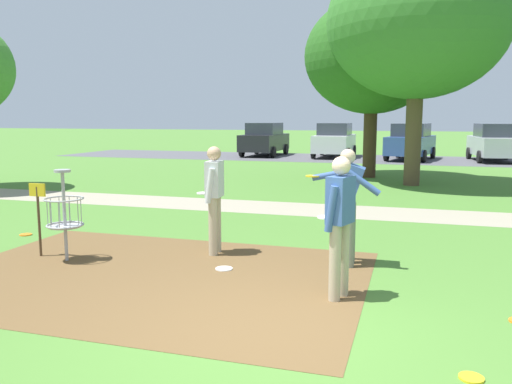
{
  "coord_description": "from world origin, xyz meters",
  "views": [
    {
      "loc": [
        1.3,
        -4.82,
        2.16
      ],
      "look_at": [
        -1.05,
        2.91,
        1.0
      ],
      "focal_mm": 36.67,
      "sensor_mm": 36.0,
      "label": 1
    }
  ],
  "objects_px": {
    "tree_mid_left": "(372,56)",
    "player_waiting_left": "(214,194)",
    "player_foreground_watching": "(350,199)",
    "parked_car_leftmost": "(265,139)",
    "parked_car_center_left": "(335,140)",
    "disc_golf_basket": "(61,211)",
    "parked_car_rightmost": "(494,143)",
    "frisbee_by_tee": "(224,269)",
    "parked_car_center_right": "(411,142)",
    "frisbee_far_right": "(26,235)",
    "frisbee_scattered_a": "(471,378)",
    "player_waiting_right": "(340,219)",
    "tree_near_left": "(418,22)"
  },
  "relations": [
    {
      "from": "tree_mid_left",
      "to": "parked_car_center_right",
      "type": "height_order",
      "value": "tree_mid_left"
    },
    {
      "from": "player_waiting_left",
      "to": "frisbee_far_right",
      "type": "relative_size",
      "value": 7.81
    },
    {
      "from": "frisbee_far_right",
      "to": "parked_car_rightmost",
      "type": "height_order",
      "value": "parked_car_rightmost"
    },
    {
      "from": "frisbee_scattered_a",
      "to": "tree_mid_left",
      "type": "height_order",
      "value": "tree_mid_left"
    },
    {
      "from": "frisbee_scattered_a",
      "to": "tree_near_left",
      "type": "bearing_deg",
      "value": 92.6
    },
    {
      "from": "parked_car_center_left",
      "to": "frisbee_scattered_a",
      "type": "bearing_deg",
      "value": -78.91
    },
    {
      "from": "player_waiting_left",
      "to": "tree_mid_left",
      "type": "height_order",
      "value": "tree_mid_left"
    },
    {
      "from": "frisbee_scattered_a",
      "to": "parked_car_leftmost",
      "type": "bearing_deg",
      "value": 109.84
    },
    {
      "from": "player_foreground_watching",
      "to": "frisbee_far_right",
      "type": "bearing_deg",
      "value": 177.61
    },
    {
      "from": "player_foreground_watching",
      "to": "tree_near_left",
      "type": "height_order",
      "value": "tree_near_left"
    },
    {
      "from": "parked_car_center_right",
      "to": "parked_car_rightmost",
      "type": "xyz_separation_m",
      "value": [
        3.93,
        0.24,
        0.0
      ]
    },
    {
      "from": "player_waiting_left",
      "to": "parked_car_center_right",
      "type": "height_order",
      "value": "parked_car_center_right"
    },
    {
      "from": "player_waiting_left",
      "to": "tree_near_left",
      "type": "distance_m",
      "value": 10.97
    },
    {
      "from": "player_waiting_right",
      "to": "tree_near_left",
      "type": "bearing_deg",
      "value": 86.16
    },
    {
      "from": "frisbee_far_right",
      "to": "parked_car_center_left",
      "type": "relative_size",
      "value": 0.05
    },
    {
      "from": "player_waiting_left",
      "to": "tree_near_left",
      "type": "relative_size",
      "value": 0.23
    },
    {
      "from": "frisbee_far_right",
      "to": "tree_near_left",
      "type": "relative_size",
      "value": 0.03
    },
    {
      "from": "frisbee_far_right",
      "to": "frisbee_scattered_a",
      "type": "relative_size",
      "value": 1.07
    },
    {
      "from": "disc_golf_basket",
      "to": "parked_car_leftmost",
      "type": "relative_size",
      "value": 0.33
    },
    {
      "from": "frisbee_scattered_a",
      "to": "parked_car_center_left",
      "type": "bearing_deg",
      "value": 101.09
    },
    {
      "from": "disc_golf_basket",
      "to": "tree_mid_left",
      "type": "xyz_separation_m",
      "value": [
        3.5,
        12.66,
        3.52
      ]
    },
    {
      "from": "frisbee_by_tee",
      "to": "parked_car_center_right",
      "type": "xyz_separation_m",
      "value": [
        2.34,
        20.96,
        0.91
      ]
    },
    {
      "from": "frisbee_far_right",
      "to": "parked_car_leftmost",
      "type": "distance_m",
      "value": 20.69
    },
    {
      "from": "parked_car_center_right",
      "to": "parked_car_rightmost",
      "type": "relative_size",
      "value": 1.03
    },
    {
      "from": "frisbee_by_tee",
      "to": "frisbee_scattered_a",
      "type": "relative_size",
      "value": 1.2
    },
    {
      "from": "tree_mid_left",
      "to": "parked_car_center_left",
      "type": "relative_size",
      "value": 1.5
    },
    {
      "from": "frisbee_by_tee",
      "to": "frisbee_scattered_a",
      "type": "bearing_deg",
      "value": -37.6
    },
    {
      "from": "parked_car_leftmost",
      "to": "parked_car_center_left",
      "type": "relative_size",
      "value": 1.01
    },
    {
      "from": "parked_car_leftmost",
      "to": "parked_car_rightmost",
      "type": "bearing_deg",
      "value": -2.06
    },
    {
      "from": "frisbee_by_tee",
      "to": "parked_car_leftmost",
      "type": "height_order",
      "value": "parked_car_leftmost"
    },
    {
      "from": "tree_mid_left",
      "to": "frisbee_scattered_a",
      "type": "bearing_deg",
      "value": -81.98
    },
    {
      "from": "frisbee_far_right",
      "to": "parked_car_center_right",
      "type": "distance_m",
      "value": 21.05
    },
    {
      "from": "disc_golf_basket",
      "to": "player_waiting_right",
      "type": "bearing_deg",
      "value": -6.36
    },
    {
      "from": "frisbee_by_tee",
      "to": "frisbee_scattered_a",
      "type": "distance_m",
      "value": 3.88
    },
    {
      "from": "player_foreground_watching",
      "to": "tree_mid_left",
      "type": "xyz_separation_m",
      "value": [
        -0.68,
        11.67,
        3.29
      ]
    },
    {
      "from": "tree_mid_left",
      "to": "player_waiting_left",
      "type": "bearing_deg",
      "value": -97.04
    },
    {
      "from": "parked_car_center_left",
      "to": "parked_car_rightmost",
      "type": "xyz_separation_m",
      "value": [
        7.9,
        -0.4,
        0.0
      ]
    },
    {
      "from": "tree_mid_left",
      "to": "parked_car_center_left",
      "type": "distance_m",
      "value": 10.12
    },
    {
      "from": "player_foreground_watching",
      "to": "frisbee_by_tee",
      "type": "bearing_deg",
      "value": -155.94
    },
    {
      "from": "player_foreground_watching",
      "to": "parked_car_center_right",
      "type": "height_order",
      "value": "parked_car_center_right"
    },
    {
      "from": "player_waiting_left",
      "to": "parked_car_center_right",
      "type": "xyz_separation_m",
      "value": [
        2.79,
        20.17,
        -0.05
      ]
    },
    {
      "from": "parked_car_leftmost",
      "to": "parked_car_center_right",
      "type": "height_order",
      "value": "same"
    },
    {
      "from": "parked_car_leftmost",
      "to": "parked_car_center_right",
      "type": "bearing_deg",
      "value": -4.79
    },
    {
      "from": "player_waiting_right",
      "to": "tree_near_left",
      "type": "relative_size",
      "value": 0.23
    },
    {
      "from": "frisbee_far_right",
      "to": "tree_mid_left",
      "type": "xyz_separation_m",
      "value": [
        5.26,
        11.42,
        4.27
      ]
    },
    {
      "from": "parked_car_leftmost",
      "to": "parked_car_center_left",
      "type": "bearing_deg",
      "value": -0.41
    },
    {
      "from": "parked_car_center_left",
      "to": "player_waiting_right",
      "type": "bearing_deg",
      "value": -81.45
    },
    {
      "from": "tree_near_left",
      "to": "parked_car_rightmost",
      "type": "height_order",
      "value": "tree_near_left"
    },
    {
      "from": "player_waiting_right",
      "to": "tree_mid_left",
      "type": "xyz_separation_m",
      "value": [
        -0.74,
        13.13,
        3.31
      ]
    },
    {
      "from": "player_foreground_watching",
      "to": "tree_mid_left",
      "type": "height_order",
      "value": "tree_mid_left"
    }
  ]
}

